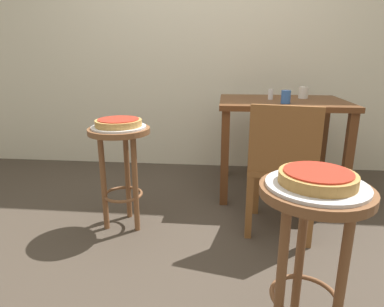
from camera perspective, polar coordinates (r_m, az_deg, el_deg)
ground_plane at (r=2.09m, az=-1.82°, el=-15.76°), size 6.00×6.00×0.00m
back_wall at (r=3.44m, az=1.84°, el=22.81°), size 6.00×0.10×3.00m
stool_foreground at (r=1.31m, az=19.76°, el=-12.49°), size 0.39×0.39×0.68m
serving_plate_foreground at (r=1.23m, az=20.56°, el=-5.11°), size 0.35×0.35×0.01m
pizza_foreground at (r=1.22m, az=20.69°, el=-3.87°), size 0.26×0.26×0.05m
stool_middle at (r=2.20m, az=-12.14°, el=-0.14°), size 0.39×0.39×0.68m
serving_plate_middle at (r=2.15m, az=-12.42°, el=4.46°), size 0.34×0.34×0.01m
pizza_middle at (r=2.15m, az=-12.47°, el=5.20°), size 0.29×0.29×0.05m
dining_table at (r=2.81m, az=15.02°, el=6.39°), size 0.99×0.75×0.78m
cup_near_edge at (r=2.58m, az=15.76°, el=9.32°), size 0.07×0.07×0.10m
cup_far_edge at (r=2.94m, az=18.53°, el=9.85°), size 0.08×0.08×0.09m
condiment_shaker at (r=2.79m, az=13.31°, el=9.84°), size 0.04×0.04×0.08m
wooden_chair at (r=2.13m, az=15.31°, el=-1.93°), size 0.47×0.47×0.85m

